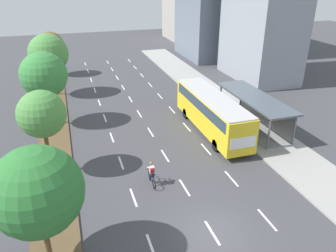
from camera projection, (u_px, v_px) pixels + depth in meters
name	position (u px, v px, depth m)	size (l,w,h in m)	color
ground_plane	(212.00, 232.00, 18.41)	(140.00, 140.00, 0.00)	#424247
median_strip	(54.00, 114.00, 33.37)	(2.60, 52.00, 0.12)	brown
sidewalk_right	(213.00, 96.00, 38.18)	(4.50, 52.00, 0.15)	#9E9E99
lane_divider_left	(105.00, 118.00, 32.72)	(0.14, 46.40, 0.01)	white
lane_divider_center	(139.00, 114.00, 33.68)	(0.14, 46.40, 0.01)	white
lane_divider_right	(172.00, 110.00, 34.64)	(0.14, 46.40, 0.01)	white
bus_shelter	(256.00, 108.00, 30.12)	(2.90, 9.60, 2.86)	gray
bus	(212.00, 110.00, 29.17)	(2.54, 11.29, 3.37)	yellow
cyclist	(152.00, 174.00, 22.20)	(0.46, 1.82, 1.71)	black
median_tree_nearest	(37.00, 192.00, 14.75)	(4.24, 4.24, 6.25)	brown
median_tree_second	(42.00, 114.00, 22.01)	(3.24, 3.24, 6.05)	brown
median_tree_third	(44.00, 75.00, 29.25)	(4.14, 4.14, 6.79)	brown
median_tree_fourth	(48.00, 54.00, 36.69)	(4.36, 4.36, 6.96)	brown
median_tree_fifth	(50.00, 45.00, 44.40)	(3.60, 3.60, 5.84)	brown
building_near_right	(264.00, 7.00, 41.30)	(6.33, 11.20, 18.24)	#8E939E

